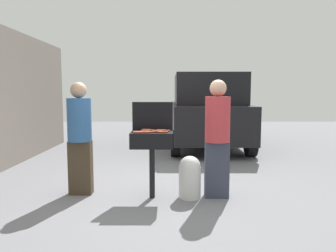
{
  "coord_description": "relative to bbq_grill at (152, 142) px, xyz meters",
  "views": [
    {
      "loc": [
        0.13,
        -4.72,
        1.53
      ],
      "look_at": [
        0.13,
        0.31,
        1.0
      ],
      "focal_mm": 34.07,
      "sensor_mm": 36.0,
      "label": 1
    }
  ],
  "objects": [
    {
      "name": "hot_dog_4",
      "position": [
        -0.02,
        -0.12,
        0.16
      ],
      "size": [
        0.13,
        0.04,
        0.03
      ],
      "primitive_type": "cylinder",
      "rotation": [
        0.0,
        1.57,
        -0.11
      ],
      "color": "#AD4228",
      "rests_on": "bbq_grill"
    },
    {
      "name": "hot_dog_2",
      "position": [
        0.16,
        -0.14,
        0.16
      ],
      "size": [
        0.13,
        0.04,
        0.03
      ],
      "primitive_type": "cylinder",
      "rotation": [
        0.0,
        1.57,
        0.09
      ],
      "color": "#AD4228",
      "rests_on": "bbq_grill"
    },
    {
      "name": "parked_minivan",
      "position": [
        1.32,
        4.5,
        0.2
      ],
      "size": [
        2.04,
        4.41,
        2.02
      ],
      "rotation": [
        0.0,
        0.0,
        3.14
      ],
      "color": "black",
      "rests_on": "ground"
    },
    {
      "name": "hot_dog_10",
      "position": [
        0.14,
        0.07,
        0.16
      ],
      "size": [
        0.13,
        0.04,
        0.03
      ],
      "primitive_type": "cylinder",
      "rotation": [
        0.0,
        1.57,
        0.1
      ],
      "color": "#B74C33",
      "rests_on": "bbq_grill"
    },
    {
      "name": "hot_dog_8",
      "position": [
        -0.07,
        0.04,
        0.16
      ],
      "size": [
        0.13,
        0.03,
        0.03
      ],
      "primitive_type": "cylinder",
      "rotation": [
        0.0,
        1.57,
        0.04
      ],
      "color": "#AD4228",
      "rests_on": "bbq_grill"
    },
    {
      "name": "hot_dog_3",
      "position": [
        -0.19,
        -0.16,
        0.16
      ],
      "size": [
        0.13,
        0.03,
        0.03
      ],
      "primitive_type": "cylinder",
      "rotation": [
        0.0,
        1.57,
        -0.03
      ],
      "color": "#B74C33",
      "rests_on": "bbq_grill"
    },
    {
      "name": "grill_lid_open",
      "position": [
        -0.0,
        0.22,
        0.36
      ],
      "size": [
        0.6,
        0.05,
        0.42
      ],
      "primitive_type": "cube",
      "color": "black",
      "rests_on": "bbq_grill"
    },
    {
      "name": "hot_dog_12",
      "position": [
        0.1,
        -0.04,
        0.16
      ],
      "size": [
        0.13,
        0.03,
        0.03
      ],
      "primitive_type": "cylinder",
      "rotation": [
        0.0,
        1.57,
        -0.02
      ],
      "color": "#B74C33",
      "rests_on": "bbq_grill"
    },
    {
      "name": "ground_plane",
      "position": [
        0.1,
        0.19,
        -0.82
      ],
      "size": [
        24.0,
        24.0,
        0.0
      ],
      "primitive_type": "plane",
      "color": "slate"
    },
    {
      "name": "hot_dog_14",
      "position": [
        0.19,
        0.02,
        0.16
      ],
      "size": [
        0.13,
        0.03,
        0.03
      ],
      "primitive_type": "cylinder",
      "rotation": [
        0.0,
        1.57,
        -0.02
      ],
      "color": "#AD4228",
      "rests_on": "bbq_grill"
    },
    {
      "name": "hot_dog_15",
      "position": [
        0.13,
        0.09,
        0.16
      ],
      "size": [
        0.13,
        0.03,
        0.03
      ],
      "primitive_type": "cylinder",
      "rotation": [
        0.0,
        1.57,
        0.01
      ],
      "color": "#B74C33",
      "rests_on": "bbq_grill"
    },
    {
      "name": "bbq_grill",
      "position": [
        0.0,
        0.0,
        0.0
      ],
      "size": [
        0.6,
        0.44,
        0.97
      ],
      "color": "black",
      "rests_on": "ground"
    },
    {
      "name": "hot_dog_1",
      "position": [
        -0.05,
        0.1,
        0.16
      ],
      "size": [
        0.13,
        0.04,
        0.03
      ],
      "primitive_type": "cylinder",
      "rotation": [
        0.0,
        1.57,
        0.08
      ],
      "color": "#B74C33",
      "rests_on": "bbq_grill"
    },
    {
      "name": "propane_tank",
      "position": [
        0.55,
        -0.01,
        -0.5
      ],
      "size": [
        0.32,
        0.32,
        0.62
      ],
      "color": "silver",
      "rests_on": "ground"
    },
    {
      "name": "hot_dog_0",
      "position": [
        -0.18,
        -0.12,
        0.16
      ],
      "size": [
        0.13,
        0.04,
        0.03
      ],
      "primitive_type": "cylinder",
      "rotation": [
        0.0,
        1.57,
        -0.07
      ],
      "color": "#C6593D",
      "rests_on": "bbq_grill"
    },
    {
      "name": "hot_dog_13",
      "position": [
        0.07,
        -0.01,
        0.16
      ],
      "size": [
        0.13,
        0.03,
        0.03
      ],
      "primitive_type": "cylinder",
      "rotation": [
        0.0,
        1.57,
        0.02
      ],
      "color": "#C6593D",
      "rests_on": "bbq_grill"
    },
    {
      "name": "hot_dog_6",
      "position": [
        -0.1,
        -0.05,
        0.16
      ],
      "size": [
        0.13,
        0.03,
        0.03
      ],
      "primitive_type": "cylinder",
      "rotation": [
        0.0,
        1.57,
        -0.04
      ],
      "color": "#B74C33",
      "rests_on": "bbq_grill"
    },
    {
      "name": "hot_dog_7",
      "position": [
        0.09,
        -0.08,
        0.16
      ],
      "size": [
        0.13,
        0.04,
        0.03
      ],
      "primitive_type": "cylinder",
      "rotation": [
        0.0,
        1.57,
        -0.11
      ],
      "color": "#C6593D",
      "rests_on": "bbq_grill"
    },
    {
      "name": "person_right",
      "position": [
        0.94,
        0.03,
        0.11
      ],
      "size": [
        0.36,
        0.36,
        1.71
      ],
      "rotation": [
        0.0,
        0.0,
        3.35
      ],
      "color": "#333847",
      "rests_on": "ground"
    },
    {
      "name": "hot_dog_5",
      "position": [
        0.08,
        0.03,
        0.16
      ],
      "size": [
        0.13,
        0.03,
        0.03
      ],
      "primitive_type": "cylinder",
      "rotation": [
        0.0,
        1.57,
        -0.05
      ],
      "color": "#C6593D",
      "rests_on": "bbq_grill"
    },
    {
      "name": "hot_dog_9",
      "position": [
        -0.06,
        -0.15,
        0.16
      ],
      "size": [
        0.13,
        0.04,
        0.03
      ],
      "primitive_type": "cylinder",
      "rotation": [
        0.0,
        1.57,
        0.11
      ],
      "color": "#AD4228",
      "rests_on": "bbq_grill"
    },
    {
      "name": "person_left",
      "position": [
        -1.09,
        0.18,
        0.09
      ],
      "size": [
        0.35,
        0.35,
        1.68
      ],
      "rotation": [
        0.0,
        0.0,
        0.3
      ],
      "color": "#3F3323",
      "rests_on": "ground"
    },
    {
      "name": "hot_dog_11",
      "position": [
        -0.09,
        0.14,
        0.16
      ],
      "size": [
        0.13,
        0.03,
        0.03
      ],
      "primitive_type": "cylinder",
      "rotation": [
        0.0,
        1.57,
        -0.07
      ],
      "color": "#AD4228",
      "rests_on": "bbq_grill"
    }
  ]
}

